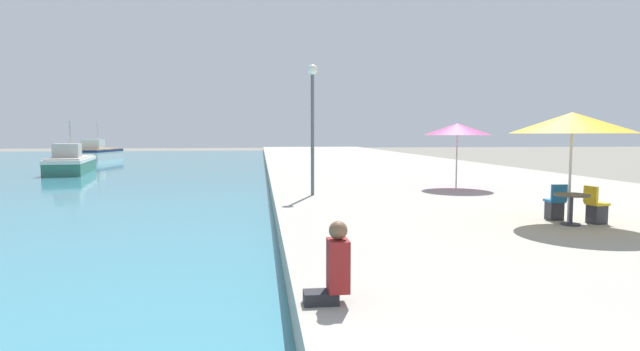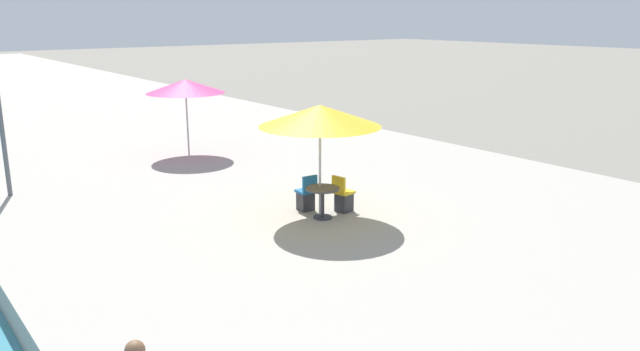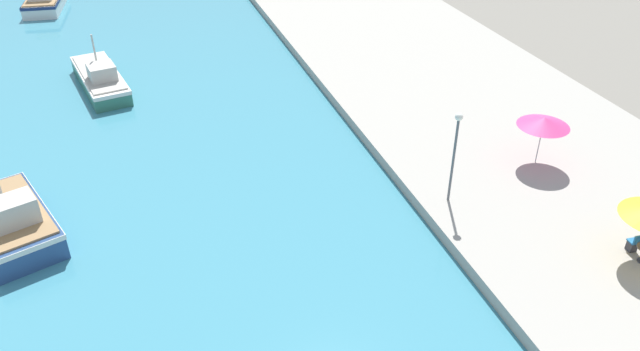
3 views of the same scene
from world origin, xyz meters
name	(u,v)px [view 2 (image 2 of 3)]	position (x,y,z in m)	size (l,w,h in m)	color
quay_promenade	(51,100)	(8.00, 37.00, 0.32)	(16.00, 90.00, 0.64)	#A39E93
cafe_umbrella_pink	(320,116)	(6.90, 8.59, 3.06)	(2.84, 2.84, 2.67)	#B7B7B7
cafe_umbrella_white	(185,86)	(7.35, 16.63, 2.98)	(2.62, 2.62, 2.57)	#B7B7B7
cafe_table	(323,196)	(6.87, 8.44, 1.17)	(0.80, 0.80, 0.74)	#333338
cafe_chair_left	(306,198)	(6.91, 9.16, 0.97)	(0.42, 0.45, 0.91)	#2D2D33
cafe_chair_right	(343,198)	(7.58, 8.55, 0.97)	(0.49, 0.46, 0.91)	#2D2D33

